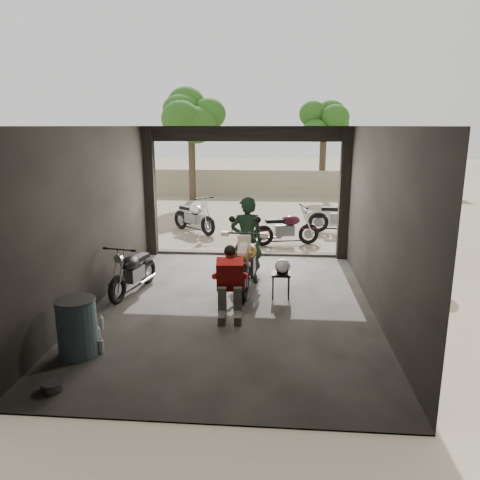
% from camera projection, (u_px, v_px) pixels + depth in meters
% --- Properties ---
extents(ground, '(80.00, 80.00, 0.00)m').
position_uv_depth(ground, '(233.00, 306.00, 8.53)').
color(ground, '#7A6D56').
rests_on(ground, ground).
extents(garage, '(7.00, 7.13, 3.20)m').
position_uv_depth(garage, '(235.00, 231.00, 8.76)').
color(garage, '#2D2B28').
rests_on(garage, ground).
extents(boundary_wall, '(18.00, 0.30, 1.20)m').
position_uv_depth(boundary_wall, '(261.00, 183.00, 21.94)').
color(boundary_wall, gray).
rests_on(boundary_wall, ground).
extents(tree_left, '(2.20, 2.20, 5.60)m').
position_uv_depth(tree_left, '(191.00, 107.00, 19.92)').
color(tree_left, '#382B1E').
rests_on(tree_left, ground).
extents(tree_right, '(2.20, 2.20, 5.00)m').
position_uv_depth(tree_right, '(324.00, 118.00, 21.02)').
color(tree_right, '#382B1E').
rests_on(tree_right, ground).
extents(main_bike, '(0.94, 2.02, 1.31)m').
position_uv_depth(main_bike, '(248.00, 257.00, 9.33)').
color(main_bike, '#F0DFCB').
rests_on(main_bike, ground).
extents(left_bike, '(0.92, 1.60, 1.02)m').
position_uv_depth(left_bike, '(133.00, 268.00, 9.08)').
color(left_bike, black).
rests_on(left_bike, ground).
extents(outside_bike_a, '(1.72, 1.63, 1.14)m').
position_uv_depth(outside_bike_a, '(194.00, 214.00, 14.33)').
color(outside_bike_a, black).
rests_on(outside_bike_a, ground).
extents(outside_bike_b, '(1.73, 1.04, 1.10)m').
position_uv_depth(outside_bike_b, '(286.00, 226.00, 12.76)').
color(outside_bike_b, '#3F0F1D').
rests_on(outside_bike_b, ground).
extents(outside_bike_c, '(1.77, 0.80, 1.18)m').
position_uv_depth(outside_bike_c, '(342.00, 214.00, 14.24)').
color(outside_bike_c, black).
rests_on(outside_bike_c, ground).
extents(rider, '(0.72, 0.52, 1.83)m').
position_uv_depth(rider, '(247.00, 240.00, 9.60)').
color(rider, black).
rests_on(rider, ground).
extents(mechanic, '(0.68, 0.87, 1.20)m').
position_uv_depth(mechanic, '(230.00, 285.00, 7.87)').
color(mechanic, red).
rests_on(mechanic, ground).
extents(stool, '(0.36, 0.36, 0.50)m').
position_uv_depth(stool, '(281.00, 277.00, 8.86)').
color(stool, black).
rests_on(stool, ground).
extents(helmet, '(0.30, 0.31, 0.28)m').
position_uv_depth(helmet, '(282.00, 266.00, 8.78)').
color(helmet, white).
rests_on(helmet, stool).
extents(oil_drum, '(0.58, 0.58, 0.85)m').
position_uv_depth(oil_drum, '(77.00, 328.00, 6.59)').
color(oil_drum, '#426370').
rests_on(oil_drum, ground).
extents(sign_post, '(0.72, 0.08, 2.17)m').
position_uv_depth(sign_post, '(405.00, 203.00, 10.90)').
color(sign_post, black).
rests_on(sign_post, ground).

